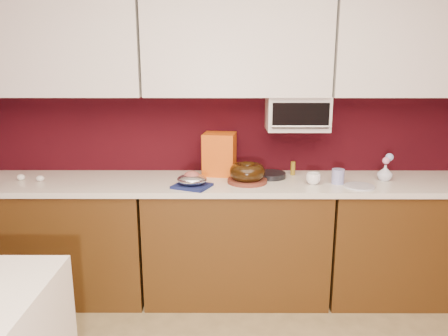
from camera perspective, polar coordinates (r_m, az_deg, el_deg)
wall_back at (r=3.41m, az=1.54°, el=5.39°), size 4.00×0.02×2.50m
base_cabinet_left at (r=3.56m, az=-20.68°, el=-8.85°), size 1.31×0.58×0.86m
base_cabinet_center at (r=3.34m, az=1.57°, el=-9.48°), size 1.31×0.58×0.86m
base_cabinet_right at (r=3.62m, az=23.43°, el=-8.74°), size 1.31×0.58×0.86m
countertop at (r=3.19m, az=1.62°, el=-2.02°), size 4.00×0.62×0.04m
upper_cabinet_left at (r=3.45m, az=-21.86°, el=14.54°), size 1.31×0.33×0.70m
upper_cabinet_center at (r=3.21m, az=1.68°, el=15.61°), size 1.31×0.33×0.70m
upper_cabinet_right at (r=3.51m, az=24.75°, el=14.24°), size 1.31×0.33×0.70m
toaster_oven at (r=3.29m, az=9.52°, el=7.10°), size 0.45×0.30×0.25m
toaster_oven_door at (r=3.14m, az=9.98°, el=6.76°), size 0.40×0.02×0.18m
toaster_oven_handle at (r=3.13m, az=9.97°, el=5.37°), size 0.42×0.02×0.02m
cake_base at (r=3.13m, az=3.05°, el=-1.69°), size 0.37×0.37×0.03m
bundt_cake at (r=3.11m, az=3.07°, el=-0.50°), size 0.31×0.31×0.10m
navy_towel at (r=3.02m, az=-4.19°, el=-2.35°), size 0.30×0.28×0.02m
foil_ham_nest at (r=3.01m, az=-4.21°, el=-1.52°), size 0.23×0.21×0.08m
roasted_ham at (r=3.00m, az=-4.22°, el=-1.05°), size 0.12×0.10×0.07m
pandoro_box at (r=3.32m, az=-0.60°, el=1.85°), size 0.26×0.25×0.32m
dark_pan at (r=3.28m, az=6.12°, el=-0.93°), size 0.26×0.26×0.04m
coffee_mug at (r=3.14m, az=11.59°, el=-1.22°), size 0.12×0.12×0.10m
blue_jar at (r=3.20m, az=14.66°, el=-1.07°), size 0.09×0.09×0.11m
flower_vase at (r=3.38m, az=20.29°, el=-0.47°), size 0.11×0.11×0.13m
flower_pink at (r=3.36m, az=20.41°, el=0.90°), size 0.05×0.05×0.05m
flower_blue at (r=3.39m, az=20.80°, el=1.34°), size 0.06×0.06×0.06m
china_plate at (r=3.16m, az=17.28°, el=-2.29°), size 0.26×0.26×0.01m
amber_bottle at (r=3.37m, az=8.98°, el=-0.04°), size 0.05×0.05×0.10m
egg_left at (r=3.51m, az=-25.00°, el=-1.10°), size 0.07×0.06×0.05m
egg_right at (r=3.42m, az=-22.88°, el=-1.26°), size 0.07×0.06×0.05m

